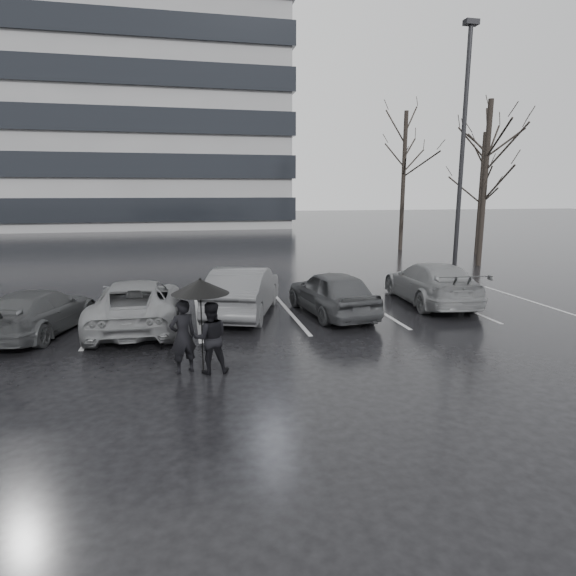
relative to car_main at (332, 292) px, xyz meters
The scene contains 14 objects.
ground 2.81m from the car_main, 130.94° to the right, with size 160.00×160.00×0.00m, color black.
car_main is the anchor object (origin of this frame).
car_west_a 2.67m from the car_main, 167.38° to the left, with size 1.57×4.49×1.48m, color #2C2C2E.
car_west_b 5.64m from the car_main, behind, with size 2.20×4.78×1.33m, color #505053.
car_west_c 8.11m from the car_main, behind, with size 1.66×4.08×1.18m, color black.
car_east 3.78m from the car_main, 12.11° to the left, with size 1.93×4.75×1.38m, color #505053.
pedestrian_left 5.90m from the car_main, 138.21° to the right, with size 0.56×0.37×1.55m, color black.
pedestrian_right 5.59m from the car_main, 133.44° to the right, with size 0.73×0.57×1.50m, color black.
umbrella 5.75m from the car_main, 135.29° to the right, with size 1.17×1.17×1.99m.
lamp_post 8.87m from the car_main, 32.92° to the left, with size 0.55×0.55×10.07m.
stall_stripes 2.71m from the car_main, behind, with size 19.72×5.00×0.00m.
tree_east 13.36m from the car_main, 37.87° to the left, with size 0.26×0.26×8.00m, color black.
tree_ne 17.67m from the car_main, 43.21° to the left, with size 0.26×0.26×7.00m, color black.
tree_north 17.92m from the car_main, 58.34° to the left, with size 0.26×0.26×8.50m, color black.
Camera 1 is at (-2.48, -11.57, 3.69)m, focal length 30.00 mm.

